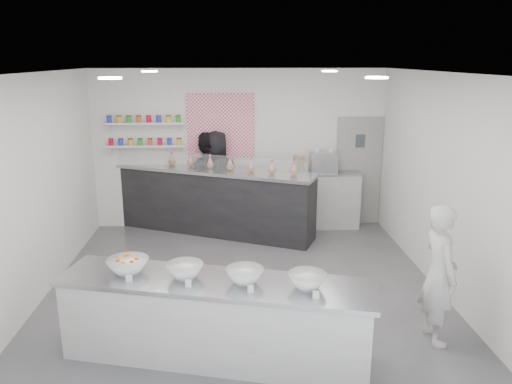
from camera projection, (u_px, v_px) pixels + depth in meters
floor at (244, 293)px, 6.97m from camera, size 6.00×6.00×0.00m
ceiling at (243, 73)px, 6.18m from camera, size 6.00×6.00×0.00m
back_wall at (240, 149)px, 9.47m from camera, size 5.50×0.00×5.50m
left_wall at (31, 192)px, 6.45m from camera, size 0.00×6.00×6.00m
right_wall at (448, 187)px, 6.71m from camera, size 0.00×6.00×6.00m
back_door at (358, 171)px, 9.67m from camera, size 0.88×0.04×2.10m
pattern_panel at (221, 126)px, 9.31m from camera, size 1.25×0.03×1.20m
jar_shelf_lower at (146, 146)px, 9.26m from camera, size 1.45×0.22×0.04m
jar_shelf_upper at (144, 123)px, 9.15m from camera, size 1.45×0.22×0.04m
preserve_jars at (145, 131)px, 9.17m from camera, size 1.45×0.10×0.56m
downlight_0 at (110, 78)px, 5.16m from camera, size 0.24×0.24×0.02m
downlight_1 at (377, 78)px, 5.29m from camera, size 0.24×0.24×0.02m
downlight_2 at (149, 71)px, 7.67m from camera, size 0.24×0.24×0.02m
downlight_3 at (330, 71)px, 7.80m from camera, size 0.24×0.24×0.02m
prep_counter at (216, 319)px, 5.37m from camera, size 3.45×1.55×0.92m
back_bar at (211, 200)px, 9.29m from camera, size 3.89×2.26×1.22m
sneeze_guard at (201, 163)px, 8.78m from camera, size 3.56×1.59×0.33m
espresso_ledge at (321, 200)px, 9.58m from camera, size 1.46×0.47×1.09m
espresso_machine at (323, 163)px, 9.39m from camera, size 0.49×0.34×0.37m
cup_stacks at (299, 164)px, 9.37m from camera, size 0.24×0.24×0.32m
prep_bowls at (214, 273)px, 5.23m from camera, size 2.40×1.04×0.16m
label_cards at (226, 299)px, 4.76m from camera, size 2.01×0.04×0.07m
cookie_bags at (210, 162)px, 9.10m from camera, size 3.10×1.48×0.26m
woman_prep at (439, 274)px, 5.63m from camera, size 0.41×0.61×1.64m
staff_left at (206, 181)px, 9.44m from camera, size 0.93×0.74×1.86m
staff_right at (216, 180)px, 9.45m from camera, size 0.96×0.67×1.88m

